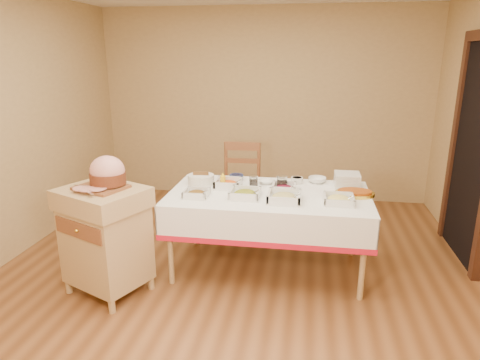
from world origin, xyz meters
name	(u,v)px	position (x,y,z in m)	size (l,w,h in m)	color
room_shell	(230,140)	(0.00, 0.00, 1.30)	(5.00, 5.00, 5.00)	brown
doorway	(474,149)	(2.20, 0.90, 1.11)	(0.09, 1.10, 2.20)	black
dining_table	(269,209)	(0.30, 0.30, 0.60)	(1.82, 1.02, 0.76)	tan
butcher_cart	(106,234)	(-1.01, -0.33, 0.53)	(0.82, 0.77, 0.93)	tan
dining_chair	(241,186)	(-0.11, 1.23, 0.52)	(0.46, 0.44, 1.01)	brown
ham_on_board	(107,174)	(-0.97, -0.30, 1.04)	(0.40, 0.39, 0.27)	brown
serving_dish_a	(196,193)	(-0.33, 0.09, 0.79)	(0.22, 0.21, 0.09)	silver
serving_dish_b	(245,194)	(0.10, 0.14, 0.79)	(0.26, 0.26, 0.11)	silver
serving_dish_c	(284,197)	(0.45, 0.09, 0.80)	(0.28, 0.28, 0.11)	silver
serving_dish_d	(339,199)	(0.91, 0.12, 0.79)	(0.25, 0.25, 0.10)	silver
serving_dish_e	(228,184)	(-0.10, 0.41, 0.80)	(0.25, 0.24, 0.12)	silver
serving_dish_f	(284,188)	(0.43, 0.37, 0.79)	(0.22, 0.21, 0.10)	silver
small_bowl_left	(195,176)	(-0.49, 0.66, 0.79)	(0.11, 0.11, 0.05)	silver
small_bowl_mid	(236,177)	(-0.06, 0.66, 0.79)	(0.14, 0.14, 0.06)	navy
small_bowl_right	(297,180)	(0.54, 0.65, 0.79)	(0.12, 0.12, 0.06)	silver
bowl_white_imported	(266,182)	(0.24, 0.59, 0.78)	(0.14, 0.14, 0.03)	silver
bowl_small_imported	(317,180)	(0.74, 0.70, 0.79)	(0.17, 0.17, 0.05)	silver
preserve_jar_left	(254,182)	(0.14, 0.47, 0.81)	(0.09, 0.09, 0.11)	silver
preserve_jar_right	(282,183)	(0.41, 0.44, 0.82)	(0.10, 0.10, 0.13)	silver
mustard_bottle	(223,182)	(-0.14, 0.35, 0.83)	(0.05, 0.05, 0.16)	yellow
bread_basket	(201,179)	(-0.38, 0.47, 0.81)	(0.25, 0.25, 0.11)	silver
plate_stack	(347,180)	(1.02, 0.62, 0.82)	(0.24, 0.24, 0.13)	silver
brass_platter	(355,193)	(1.07, 0.35, 0.78)	(0.35, 0.25, 0.05)	gold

